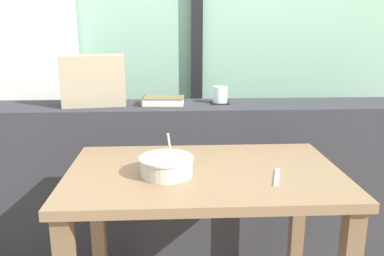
% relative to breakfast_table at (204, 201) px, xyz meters
% --- Properties ---
extents(outdoor_backdrop, '(4.80, 0.08, 2.80)m').
position_rel_breakfast_table_xyz_m(outdoor_backdrop, '(-0.03, 1.28, 0.79)').
color(outdoor_backdrop, '#84B293').
rests_on(outdoor_backdrop, ground).
extents(curtain_left_panel, '(0.56, 0.06, 2.50)m').
position_rel_breakfast_table_xyz_m(curtain_left_panel, '(-0.99, 1.18, 0.64)').
color(curtain_left_panel, white).
rests_on(curtain_left_panel, ground).
extents(window_divider_post, '(0.07, 0.05, 2.60)m').
position_rel_breakfast_table_xyz_m(window_divider_post, '(0.05, 1.21, 0.69)').
color(window_divider_post, black).
rests_on(window_divider_post, ground).
extents(dark_console_ledge, '(2.80, 0.33, 0.86)m').
position_rel_breakfast_table_xyz_m(dark_console_ledge, '(-0.03, 0.64, -0.17)').
color(dark_console_ledge, '#2D2D33').
rests_on(dark_console_ledge, ground).
extents(breakfast_table, '(1.04, 0.65, 0.73)m').
position_rel_breakfast_table_xyz_m(breakfast_table, '(0.00, 0.00, 0.00)').
color(breakfast_table, brown).
rests_on(breakfast_table, ground).
extents(coaster_square, '(0.10, 0.10, 0.00)m').
position_rel_breakfast_table_xyz_m(coaster_square, '(0.14, 0.67, 0.26)').
color(coaster_square, black).
rests_on(coaster_square, dark_console_ledge).
extents(juice_glass, '(0.08, 0.08, 0.09)m').
position_rel_breakfast_table_xyz_m(juice_glass, '(0.14, 0.67, 0.30)').
color(juice_glass, white).
rests_on(juice_glass, coaster_square).
extents(closed_book, '(0.23, 0.15, 0.04)m').
position_rel_breakfast_table_xyz_m(closed_book, '(-0.17, 0.64, 0.28)').
color(closed_book, brown).
rests_on(closed_book, dark_console_ledge).
extents(throw_pillow, '(0.34, 0.18, 0.26)m').
position_rel_breakfast_table_xyz_m(throw_pillow, '(-0.52, 0.64, 0.39)').
color(throw_pillow, tan).
rests_on(throw_pillow, dark_console_ledge).
extents(soup_bowl, '(0.20, 0.20, 0.16)m').
position_rel_breakfast_table_xyz_m(soup_bowl, '(-0.14, -0.04, 0.16)').
color(soup_bowl, beige).
rests_on(soup_bowl, breakfast_table).
extents(fork_utensil, '(0.06, 0.17, 0.01)m').
position_rel_breakfast_table_xyz_m(fork_utensil, '(0.26, -0.09, 0.13)').
color(fork_utensil, silver).
rests_on(fork_utensil, breakfast_table).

